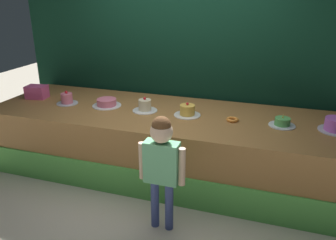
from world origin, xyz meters
TOP-DOWN VIEW (x-y plane):
  - ground_plane at (0.00, 0.00)m, footprint 12.00×12.00m
  - stage_platform at (0.00, 0.65)m, footprint 4.24×1.34m
  - curtain_backdrop at (0.00, 1.42)m, footprint 4.65×0.08m
  - child_figure at (0.30, -0.37)m, footprint 0.43×0.20m
  - pink_box at (-1.80, 0.67)m, footprint 0.28×0.22m
  - donut at (0.77, 0.63)m, footprint 0.13×0.13m
  - cake_far_left at (-1.29, 0.58)m, footprint 0.26×0.26m
  - cake_left at (-0.77, 0.66)m, footprint 0.35×0.35m
  - cake_center_left at (-0.26, 0.63)m, footprint 0.29×0.29m
  - cake_center_right at (0.26, 0.64)m, footprint 0.30×0.30m
  - cake_right at (1.29, 0.64)m, footprint 0.28×0.28m
  - cake_far_right at (1.80, 0.67)m, footprint 0.34×0.34m

SIDE VIEW (x-z plane):
  - ground_plane at x=0.00m, z-range 0.00..0.00m
  - stage_platform at x=0.00m, z-range 0.00..0.77m
  - child_figure at x=0.30m, z-range 0.16..1.28m
  - donut at x=0.77m, z-range 0.77..0.80m
  - cake_right at x=1.29m, z-range 0.74..0.88m
  - cake_left at x=-0.77m, z-range 0.76..0.85m
  - cake_center_right at x=0.26m, z-range 0.75..0.90m
  - cake_center_left at x=-0.26m, z-range 0.74..0.91m
  - cake_far_left at x=-1.29m, z-range 0.74..0.91m
  - cake_far_right at x=1.80m, z-range 0.75..0.92m
  - pink_box at x=-1.80m, z-range 0.77..0.93m
  - curtain_backdrop at x=0.00m, z-range 0.00..2.87m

